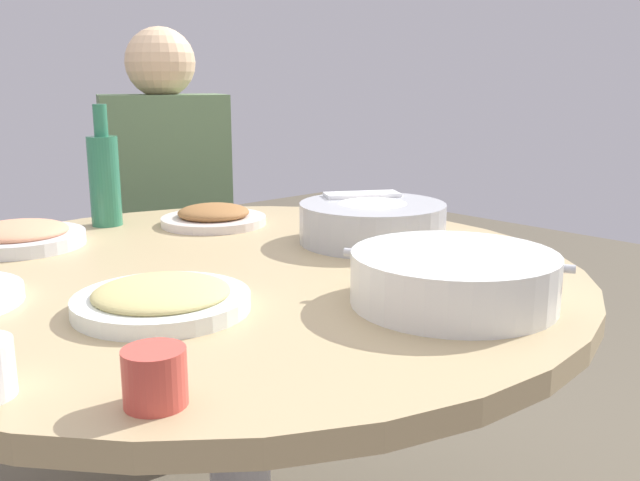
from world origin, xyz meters
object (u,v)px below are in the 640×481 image
at_px(rice_bowl, 372,222).
at_px(dish_noodles, 162,298).
at_px(dish_shrimp, 18,236).
at_px(round_dining_table, 236,325).
at_px(stool_for_diner_left, 176,368).
at_px(tea_cup_near, 155,377).
at_px(dish_stirfry, 214,217).
at_px(diner_left, 167,189).
at_px(soup_bowl, 454,280).
at_px(green_bottle, 104,177).

relative_size(rice_bowl, dish_noodles, 1.17).
distance_m(rice_bowl, dish_shrimp, 0.67).
bearing_deg(round_dining_table, stool_for_diner_left, -23.70).
relative_size(dish_noodles, tea_cup_near, 3.85).
relative_size(dish_shrimp, dish_noodles, 1.01).
xyz_separation_m(dish_stirfry, diner_left, (0.49, -0.18, -0.01)).
bearing_deg(rice_bowl, diner_left, -3.28).
distance_m(dish_shrimp, dish_stirfry, 0.39).
relative_size(tea_cup_near, stool_for_diner_left, 0.14).
bearing_deg(soup_bowl, diner_left, -11.81).
bearing_deg(diner_left, dish_stirfry, 160.21).
bearing_deg(round_dining_table, tea_cup_near, 135.22).
height_order(rice_bowl, dish_stirfry, rice_bowl).
distance_m(dish_stirfry, green_bottle, 0.25).
height_order(stool_for_diner_left, diner_left, diner_left).
bearing_deg(round_dining_table, dish_stirfry, -29.27).
relative_size(round_dining_table, dish_noodles, 4.83).
bearing_deg(rice_bowl, stool_for_diner_left, -3.28).
distance_m(round_dining_table, stool_for_diner_left, 0.98).
relative_size(rice_bowl, soup_bowl, 0.97).
xyz_separation_m(round_dining_table, rice_bowl, (-0.03, -0.31, 0.14)).
distance_m(dish_noodles, tea_cup_near, 0.29).
bearing_deg(dish_shrimp, stool_for_diner_left, -54.15).
bearing_deg(dish_shrimp, rice_bowl, -130.04).
relative_size(dish_stirfry, stool_for_diner_left, 0.50).
bearing_deg(diner_left, dish_noodles, 148.74).
bearing_deg(dish_stirfry, stool_for_diner_left, -19.79).
distance_m(soup_bowl, green_bottle, 0.85).
xyz_separation_m(dish_shrimp, stool_for_diner_left, (0.41, -0.56, -0.56)).
xyz_separation_m(round_dining_table, stool_for_diner_left, (0.81, -0.35, -0.44)).
distance_m(soup_bowl, stool_for_diner_left, 1.33).
relative_size(dish_shrimp, tea_cup_near, 3.87).
relative_size(rice_bowl, dish_shrimp, 1.16).
bearing_deg(round_dining_table, dish_shrimp, 27.33).
xyz_separation_m(rice_bowl, tea_cup_near, (-0.33, 0.66, -0.01)).
height_order(dish_shrimp, dish_stirfry, dish_shrimp).
bearing_deg(dish_noodles, diner_left, -31.26).
bearing_deg(dish_noodles, dish_shrimp, 0.11).
height_order(rice_bowl, stool_for_diner_left, rice_bowl).
bearing_deg(rice_bowl, dish_stirfry, 20.14).
xyz_separation_m(dish_shrimp, dish_stirfry, (-0.08, -0.39, -0.00)).
xyz_separation_m(green_bottle, tea_cup_near, (-0.83, 0.36, -0.08)).
bearing_deg(dish_noodles, tea_cup_near, 148.17).
height_order(green_bottle, diner_left, diner_left).
bearing_deg(green_bottle, dish_stirfry, -131.62).
relative_size(green_bottle, stool_for_diner_left, 0.57).
bearing_deg(dish_shrimp, tea_cup_near, 168.80).
xyz_separation_m(dish_shrimp, green_bottle, (0.07, -0.21, 0.08)).
bearing_deg(green_bottle, dish_noodles, 160.06).
relative_size(round_dining_table, tea_cup_near, 18.58).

